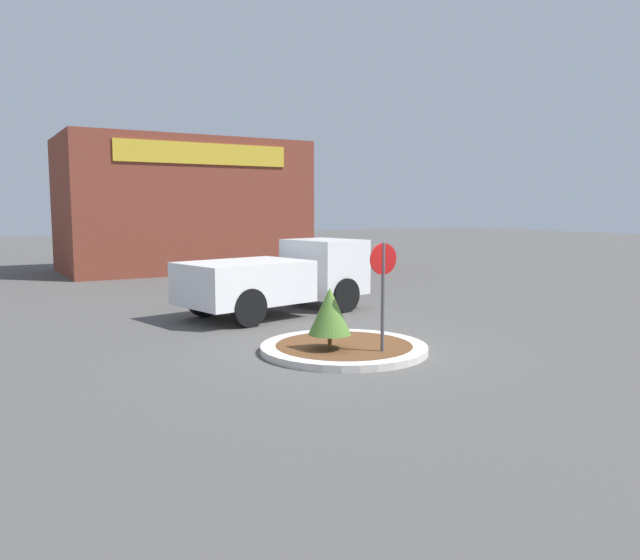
{
  "coord_description": "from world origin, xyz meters",
  "views": [
    {
      "loc": [
        -6.64,
        -10.42,
        2.88
      ],
      "look_at": [
        0.57,
        1.94,
        1.23
      ],
      "focal_mm": 35.0,
      "sensor_mm": 36.0,
      "label": 1
    }
  ],
  "objects": [
    {
      "name": "traffic_island",
      "position": [
        0.0,
        0.0,
        0.07
      ],
      "size": [
        3.38,
        3.38,
        0.14
      ],
      "color": "beige",
      "rests_on": "ground_plane"
    },
    {
      "name": "island_shrub",
      "position": [
        -0.45,
        -0.19,
        0.9
      ],
      "size": [
        0.84,
        0.84,
        1.21
      ],
      "color": "brown",
      "rests_on": "traffic_island"
    },
    {
      "name": "storefront_building",
      "position": [
        2.69,
        18.43,
        3.01
      ],
      "size": [
        10.85,
        6.07,
        6.01
      ],
      "color": "brown",
      "rests_on": "ground_plane"
    },
    {
      "name": "ground_plane",
      "position": [
        0.0,
        0.0,
        0.0
      ],
      "size": [
        120.0,
        120.0,
        0.0
      ],
      "primitive_type": "plane",
      "color": "#514F4C"
    },
    {
      "name": "stop_sign",
      "position": [
        0.34,
        -0.85,
        1.52
      ],
      "size": [
        0.6,
        0.07,
        2.24
      ],
      "color": "#4C4C51",
      "rests_on": "ground_plane"
    },
    {
      "name": "utility_truck",
      "position": [
        0.94,
        4.75,
        1.03
      ],
      "size": [
        5.63,
        3.21,
        1.98
      ],
      "rotation": [
        0.0,
        0.0,
        0.21
      ],
      "color": "white",
      "rests_on": "ground_plane"
    }
  ]
}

